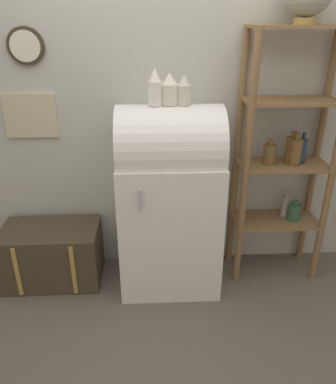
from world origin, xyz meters
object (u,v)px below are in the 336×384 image
(refrigerator, at_px, (170,198))
(suitcase_trunk, at_px, (52,254))
(vase_center, at_px, (170,90))
(vase_right, at_px, (184,91))
(vase_left, at_px, (155,88))

(refrigerator, distance_m, suitcase_trunk, 1.02)
(vase_center, relative_size, vase_right, 1.05)
(refrigerator, relative_size, vase_center, 6.93)
(vase_left, bearing_deg, suitcase_trunk, 176.69)
(vase_center, bearing_deg, vase_right, -4.30)
(suitcase_trunk, height_order, vase_left, vase_left)
(refrigerator, distance_m, vase_right, 0.75)
(suitcase_trunk, xyz_separation_m, vase_left, (0.80, -0.05, 1.25))
(vase_center, bearing_deg, suitcase_trunk, 178.45)
(suitcase_trunk, bearing_deg, vase_right, -1.79)
(vase_left, height_order, vase_right, vase_left)
(vase_center, height_order, vase_right, vase_center)
(suitcase_trunk, bearing_deg, refrigerator, -2.38)
(suitcase_trunk, relative_size, vase_right, 3.86)
(suitcase_trunk, distance_m, vase_left, 1.48)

